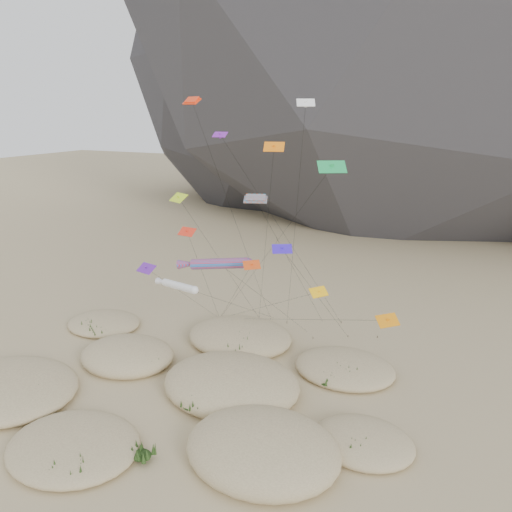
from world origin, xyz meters
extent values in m
plane|color=#CCB789|center=(0.00, 0.00, 0.00)|extent=(500.00, 500.00, 0.00)
ellipsoid|color=#2B2B30|center=(-37.00, 123.00, 44.00)|extent=(136.20, 127.83, 116.00)
ellipsoid|color=#CCB789|center=(-18.87, -4.81, 0.65)|extent=(15.63, 13.29, 2.87)
ellipsoid|color=#CCB789|center=(-5.71, -8.75, 0.50)|extent=(12.19, 10.36, 2.24)
ellipsoid|color=#CCB789|center=(9.74, -2.55, 0.91)|extent=(13.68, 11.62, 4.04)
ellipsoid|color=#CCB789|center=(-12.04, 6.40, 0.72)|extent=(11.55, 9.81, 3.18)
ellipsoid|color=#CCB789|center=(2.34, 5.75, 0.89)|extent=(14.91, 12.68, 3.93)
ellipsoid|color=#CCB789|center=(17.21, 2.67, 0.47)|extent=(9.14, 7.77, 2.08)
ellipsoid|color=#CCB789|center=(-2.14, 16.69, 0.71)|extent=(13.70, 11.64, 3.17)
ellipsoid|color=#CCB789|center=(12.20, 14.80, 0.51)|extent=(11.49, 9.77, 2.26)
ellipsoid|color=#CCB789|center=(-21.45, 13.04, 0.42)|extent=(10.37, 8.81, 1.87)
ellipsoid|color=black|center=(-15.55, -3.20, 0.80)|extent=(2.29, 1.96, 0.69)
ellipsoid|color=black|center=(-3.35, -11.43, 0.60)|extent=(2.47, 2.11, 0.74)
ellipsoid|color=black|center=(0.41, -7.22, 0.50)|extent=(1.88, 1.61, 0.56)
ellipsoid|color=black|center=(10.97, -5.07, 1.00)|extent=(3.02, 2.58, 0.91)
ellipsoid|color=black|center=(7.42, -5.11, 0.80)|extent=(2.29, 1.96, 0.69)
ellipsoid|color=black|center=(-12.09, 6.09, 0.80)|extent=(2.53, 2.17, 0.76)
ellipsoid|color=black|center=(-8.12, 5.86, 0.70)|extent=(2.15, 1.84, 0.65)
ellipsoid|color=black|center=(1.70, 4.39, 1.10)|extent=(3.32, 2.84, 1.00)
ellipsoid|color=black|center=(6.62, 6.87, 1.00)|extent=(2.86, 2.45, 0.86)
ellipsoid|color=black|center=(0.75, 0.50, 0.90)|extent=(2.18, 1.87, 0.65)
ellipsoid|color=black|center=(16.81, 0.91, 0.60)|extent=(2.24, 1.92, 0.67)
ellipsoid|color=black|center=(-1.18, 14.71, 1.00)|extent=(2.85, 2.44, 0.85)
ellipsoid|color=black|center=(-1.01, 12.53, 0.90)|extent=(2.72, 2.33, 0.82)
ellipsoid|color=black|center=(12.77, 13.16, 0.70)|extent=(2.20, 1.88, 0.66)
ellipsoid|color=black|center=(11.39, 10.85, 0.60)|extent=(2.00, 1.71, 0.60)
ellipsoid|color=black|center=(-21.91, 10.87, 0.50)|extent=(2.40, 2.06, 0.72)
ellipsoid|color=black|center=(-19.49, 10.14, 0.40)|extent=(2.25, 1.93, 0.68)
cylinder|color=#3F2D1E|center=(-5.94, 23.78, 0.15)|extent=(0.08, 0.08, 0.30)
cylinder|color=#3F2D1E|center=(1.28, 24.52, 0.15)|extent=(0.08, 0.08, 0.30)
cylinder|color=#3F2D1E|center=(6.16, 21.44, 0.15)|extent=(0.08, 0.08, 0.30)
cylinder|color=#3F2D1E|center=(8.18, 27.86, 0.15)|extent=(0.08, 0.08, 0.30)
cylinder|color=#3F2D1E|center=(10.19, 23.90, 0.15)|extent=(0.08, 0.08, 0.30)
cylinder|color=#3F2D1E|center=(-3.04, 24.57, 0.15)|extent=(0.08, 0.08, 0.30)
cylinder|color=#3F2D1E|center=(13.77, 25.27, 0.15)|extent=(0.08, 0.08, 0.30)
cylinder|color=#3F2D1E|center=(-8.07, 21.98, 0.15)|extent=(0.08, 0.08, 0.30)
cylinder|color=red|center=(-1.74, 10.96, 12.26)|extent=(6.82, 2.49, 1.90)
sphere|color=red|center=(1.51, 11.60, 12.53)|extent=(1.28, 1.28, 1.28)
cone|color=red|center=(-5.32, 10.25, 11.93)|extent=(2.91, 1.60, 1.36)
cylinder|color=black|center=(1.54, 17.06, 6.13)|extent=(6.59, 12.22, 12.28)
cylinder|color=silver|center=(-4.82, 7.32, 10.31)|extent=(5.32, 2.49, 1.21)
sphere|color=silver|center=(-2.32, 6.48, 10.52)|extent=(0.89, 0.89, 0.89)
cone|color=silver|center=(-7.57, 8.24, 10.05)|extent=(2.29, 1.41, 0.91)
cylinder|color=black|center=(-3.00, 16.46, 5.15)|extent=(3.67, 18.31, 10.33)
cube|color=#FF330D|center=(-5.49, 12.37, 29.73)|extent=(2.43, 1.64, 0.68)
cube|color=#FF330D|center=(-5.49, 12.37, 29.91)|extent=(2.05, 1.33, 0.66)
cylinder|color=black|center=(-3.40, 18.60, 14.87)|extent=(4.22, 12.51, 29.74)
cube|color=red|center=(3.41, 9.54, 20.14)|extent=(2.56, 1.71, 0.65)
cube|color=red|center=(3.41, 9.54, 20.36)|extent=(2.16, 1.40, 0.65)
cylinder|color=black|center=(4.50, 18.48, 10.07)|extent=(2.19, 17.91, 20.16)
cube|color=purple|center=(-2.42, 12.91, 26.28)|extent=(1.63, 0.93, 0.57)
cube|color=purple|center=(-2.42, 12.91, 26.13)|extent=(0.20, 0.17, 0.55)
cylinder|color=black|center=(2.88, 20.39, 13.17)|extent=(10.62, 14.98, 26.24)
cube|color=#5E1BA1|center=(-10.00, 8.49, 11.31)|extent=(2.52, 1.73, 0.84)
cube|color=#5E1BA1|center=(-10.00, 8.49, 11.16)|extent=(0.32, 0.29, 0.79)
cylinder|color=black|center=(-9.03, 15.23, 5.68)|extent=(1.96, 13.51, 11.27)
cube|color=orange|center=(17.65, 7.96, 10.15)|extent=(2.29, 2.30, 0.90)
cube|color=orange|center=(17.65, 7.96, 10.00)|extent=(0.39, 0.39, 0.73)
cylinder|color=black|center=(4.79, 14.97, 5.10)|extent=(25.74, 14.05, 10.12)
cube|color=#3618D4|center=(6.11, 10.25, 15.09)|extent=(2.33, 1.93, 0.74)
cube|color=#3618D4|center=(6.11, 10.25, 14.94)|extent=(0.31, 0.29, 0.71)
cylinder|color=black|center=(8.15, 17.07, 7.57)|extent=(4.12, 13.67, 15.06)
cube|color=#D94714|center=(2.87, 9.76, 13.07)|extent=(1.95, 1.83, 0.79)
cube|color=#D94714|center=(2.87, 9.76, 12.92)|extent=(0.34, 0.35, 0.60)
cylinder|color=black|center=(-2.60, 15.87, 6.56)|extent=(10.96, 12.25, 13.03)
cube|color=#C0E918|center=(-8.52, 13.50, 18.84)|extent=(2.71, 2.13, 0.92)
cube|color=#C0E918|center=(-8.52, 13.50, 18.69)|extent=(0.38, 0.37, 0.82)
cylinder|color=black|center=(-5.78, 19.03, 9.45)|extent=(5.51, 11.11, 18.80)
cube|color=green|center=(10.81, 11.00, 23.62)|extent=(3.05, 2.53, 1.06)
cube|color=green|center=(10.81, 11.00, 23.47)|extent=(0.44, 0.44, 0.92)
cylinder|color=black|center=(1.37, 16.49, 11.84)|extent=(18.91, 11.01, 23.59)
cube|color=white|center=(7.04, 13.68, 29.56)|extent=(2.03, 1.59, 0.77)
cube|color=white|center=(7.04, 13.68, 29.41)|extent=(0.31, 0.33, 0.61)
cylinder|color=black|center=(4.16, 19.10, 14.80)|extent=(5.80, 10.87, 29.52)
cube|color=red|center=(-6.27, 11.58, 15.35)|extent=(2.16, 1.26, 0.82)
cube|color=red|center=(-6.27, 11.58, 15.20)|extent=(0.27, 0.28, 0.70)
cylinder|color=black|center=(-7.17, 16.78, 7.70)|extent=(1.82, 10.42, 15.31)
cube|color=#FEB30D|center=(9.70, 11.85, 10.37)|extent=(1.97, 2.17, 0.83)
cube|color=#FEB30D|center=(9.70, 11.85, 10.22)|extent=(0.36, 0.36, 0.67)
cylinder|color=black|center=(0.82, 16.91, 5.21)|extent=(17.79, 10.16, 10.34)
cube|color=orange|center=(4.19, 12.38, 25.22)|extent=(2.30, 1.50, 0.95)
cube|color=orange|center=(4.19, 12.38, 25.07)|extent=(0.33, 0.39, 0.69)
cylinder|color=black|center=(0.57, 18.48, 12.63)|extent=(7.26, 12.22, 25.18)
camera|label=1|loc=(24.55, -35.76, 28.94)|focal=35.00mm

